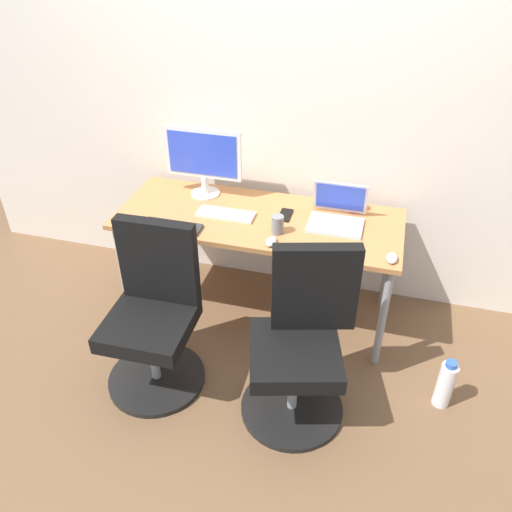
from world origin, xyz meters
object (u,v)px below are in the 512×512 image
object	(u,v)px
office_chair_right	(301,345)
coffee_mug	(356,203)
water_bottle_on_floor	(445,384)
open_laptop	(337,214)
office_chair_left	(154,316)
desktop_monitor	(203,158)

from	to	relation	value
office_chair_right	coffee_mug	distance (m)	0.99
water_bottle_on_floor	open_laptop	xyz separation A→B (m)	(-0.70, 0.56, 0.61)
office_chair_right	coffee_mug	xyz separation A→B (m)	(0.13, 0.92, 0.33)
office_chair_left	water_bottle_on_floor	xyz separation A→B (m)	(1.54, 0.19, -0.28)
open_laptop	office_chair_right	bearing A→B (deg)	-93.49
office_chair_left	desktop_monitor	size ratio (longest dim) A/B	1.96
office_chair_right	coffee_mug	size ratio (longest dim) A/B	10.22
office_chair_right	water_bottle_on_floor	distance (m)	0.82
desktop_monitor	office_chair_left	bearing A→B (deg)	-89.40
water_bottle_on_floor	office_chair_left	bearing A→B (deg)	-172.91
coffee_mug	office_chair_right	bearing A→B (deg)	-98.30
water_bottle_on_floor	desktop_monitor	world-z (taller)	desktop_monitor
desktop_monitor	open_laptop	size ratio (longest dim) A/B	1.55
open_laptop	desktop_monitor	bearing A→B (deg)	171.91
water_bottle_on_floor	desktop_monitor	bearing A→B (deg)	156.25
desktop_monitor	open_laptop	world-z (taller)	desktop_monitor
water_bottle_on_floor	desktop_monitor	xyz separation A→B (m)	(-1.55, 0.68, 0.81)
water_bottle_on_floor	coffee_mug	world-z (taller)	coffee_mug
desktop_monitor	coffee_mug	size ratio (longest dim) A/B	5.22
office_chair_left	coffee_mug	size ratio (longest dim) A/B	10.22
desktop_monitor	coffee_mug	world-z (taller)	desktop_monitor
office_chair_left	open_laptop	world-z (taller)	office_chair_left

